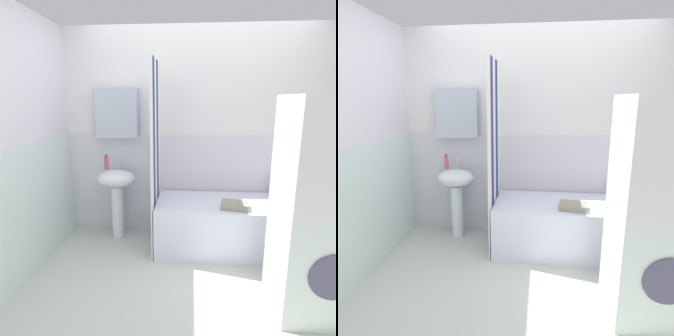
% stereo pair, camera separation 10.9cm
% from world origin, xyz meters
% --- Properties ---
extents(ground_plane, '(4.80, 5.60, 0.04)m').
position_xyz_m(ground_plane, '(0.00, 0.00, -0.02)').
color(ground_plane, silver).
extents(wall_back_tiled, '(3.60, 0.18, 2.40)m').
position_xyz_m(wall_back_tiled, '(-0.06, 1.26, 1.14)').
color(wall_back_tiled, silver).
rests_on(wall_back_tiled, ground_plane).
extents(wall_left_tiled, '(0.07, 1.81, 2.40)m').
position_xyz_m(wall_left_tiled, '(-1.57, 0.34, 1.12)').
color(wall_left_tiled, silver).
rests_on(wall_left_tiled, ground_plane).
extents(sink, '(0.44, 0.34, 0.82)m').
position_xyz_m(sink, '(-0.93, 1.03, 0.60)').
color(sink, white).
rests_on(sink, ground_plane).
extents(faucet, '(0.03, 0.12, 0.12)m').
position_xyz_m(faucet, '(-0.93, 1.11, 0.88)').
color(faucet, silver).
rests_on(faucet, sink).
extents(soap_dispenser, '(0.05, 0.05, 0.17)m').
position_xyz_m(soap_dispenser, '(-1.04, 1.06, 0.90)').
color(soap_dispenser, '#CE4D6B').
rests_on(soap_dispenser, sink).
extents(bathtub, '(1.62, 0.73, 0.53)m').
position_xyz_m(bathtub, '(0.38, 0.86, 0.27)').
color(bathtub, white).
rests_on(bathtub, ground_plane).
extents(shower_curtain, '(0.01, 0.73, 2.00)m').
position_xyz_m(shower_curtain, '(-0.45, 0.86, 1.00)').
color(shower_curtain, white).
rests_on(shower_curtain, ground_plane).
extents(body_wash_bottle, '(0.05, 0.05, 0.16)m').
position_xyz_m(body_wash_bottle, '(1.09, 1.12, 0.61)').
color(body_wash_bottle, '#20805A').
rests_on(body_wash_bottle, bathtub).
extents(conditioner_bottle, '(0.06, 0.06, 0.22)m').
position_xyz_m(conditioner_bottle, '(0.97, 1.12, 0.64)').
color(conditioner_bottle, '#2C509C').
rests_on(conditioner_bottle, bathtub).
extents(shampoo_bottle, '(0.07, 0.07, 0.19)m').
position_xyz_m(shampoo_bottle, '(0.86, 1.12, 0.63)').
color(shampoo_bottle, white).
rests_on(shampoo_bottle, bathtub).
extents(towel_folded, '(0.29, 0.24, 0.06)m').
position_xyz_m(towel_folded, '(0.37, 0.67, 0.57)').
color(towel_folded, gray).
rests_on(towel_folded, bathtub).
extents(washer_dryer_stack, '(0.61, 0.59, 1.64)m').
position_xyz_m(washer_dryer_stack, '(0.89, -0.04, 0.82)').
color(washer_dryer_stack, silver).
rests_on(washer_dryer_stack, ground_plane).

